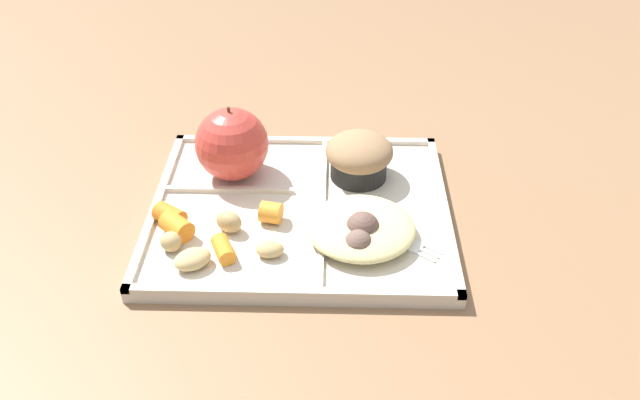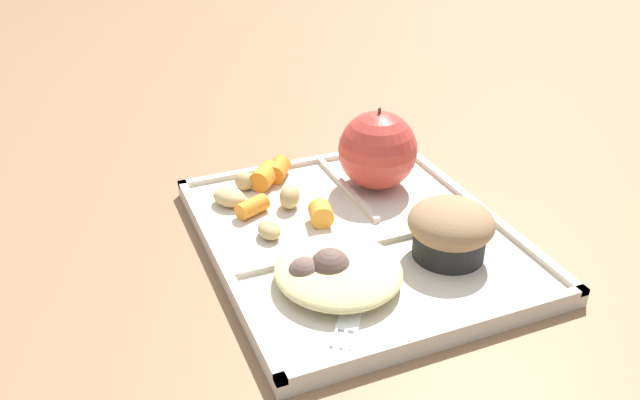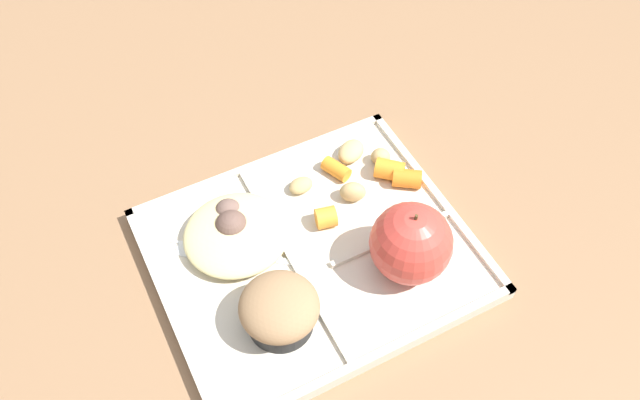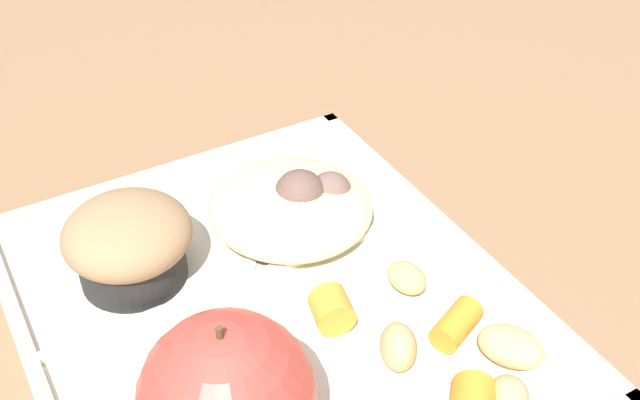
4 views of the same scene
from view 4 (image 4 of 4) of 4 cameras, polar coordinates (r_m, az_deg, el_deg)
The scene contains 15 objects.
ground at distance 0.51m, azimuth -3.60°, elevation -8.81°, with size 6.00×6.00×0.00m, color #846042.
lunch_tray at distance 0.51m, azimuth -3.63°, elevation -8.27°, with size 0.35×0.30×0.02m.
green_apple at distance 0.40m, azimuth -6.78°, elevation -14.20°, with size 0.09×0.09×0.10m.
bran_muffin at distance 0.52m, azimuth -13.77°, elevation -3.04°, with size 0.08×0.08×0.06m.
carrot_slice_large at distance 0.49m, azimuth 9.92°, elevation -8.91°, with size 0.02×0.02×0.03m, color orange.
carrot_slice_near_corner at distance 0.48m, azimuth 0.87°, elevation -7.97°, with size 0.02×0.02×0.02m, color orange.
potato_chunk_golden at distance 0.45m, azimuth 13.59°, elevation -13.71°, with size 0.02×0.02×0.02m, color tan.
potato_chunk_browned at distance 0.51m, azimuth 6.34°, elevation -5.66°, with size 0.03×0.02×0.02m, color tan.
potato_chunk_large at distance 0.48m, azimuth 13.76°, elevation -10.34°, with size 0.04×0.03×0.02m, color tan.
potato_chunk_wedge at distance 0.46m, azimuth 5.73°, elevation -10.60°, with size 0.03×0.02×0.03m, color tan.
egg_noodle_pile at distance 0.56m, azimuth -2.19°, elevation -0.47°, with size 0.12×0.12×0.03m, color #D6C684.
meatball_front at distance 0.56m, azimuth -1.89°, elevation 0.16°, with size 0.03×0.03×0.03m, color brown.
meatball_back at distance 0.57m, azimuth 0.78°, elevation 0.53°, with size 0.03×0.03×0.03m, color brown.
meatball_side at distance 0.56m, azimuth -1.47°, elevation 0.36°, with size 0.04×0.04×0.04m, color brown.
plastic_fork at distance 0.58m, azimuth -3.86°, elevation 0.07°, with size 0.14×0.10×0.00m.
Camera 4 is at (-0.32, 0.15, 0.37)m, focal length 43.88 mm.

